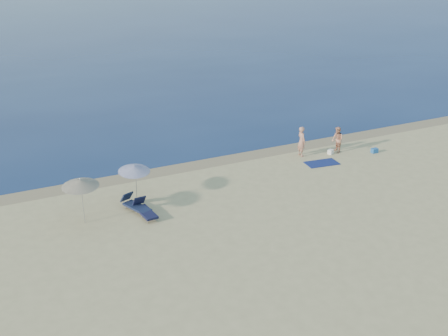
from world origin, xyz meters
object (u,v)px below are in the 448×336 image
object	(u,v)px
blue_cooler	(375,151)
umbrella_near	(134,169)
person_right	(337,140)
person_left	(302,141)

from	to	relation	value
blue_cooler	umbrella_near	distance (m)	16.12
umbrella_near	blue_cooler	bearing A→B (deg)	2.82
blue_cooler	person_right	bearing A→B (deg)	152.04
person_left	umbrella_near	size ratio (longest dim) A/B	0.90
person_left	umbrella_near	bearing A→B (deg)	101.07
person_left	blue_cooler	xyz separation A→B (m)	(4.54, -1.66, -0.82)
person_left	person_right	bearing A→B (deg)	-99.61
person_left	blue_cooler	distance (m)	4.90
person_right	umbrella_near	size ratio (longest dim) A/B	0.78
person_right	blue_cooler	bearing A→B (deg)	68.82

